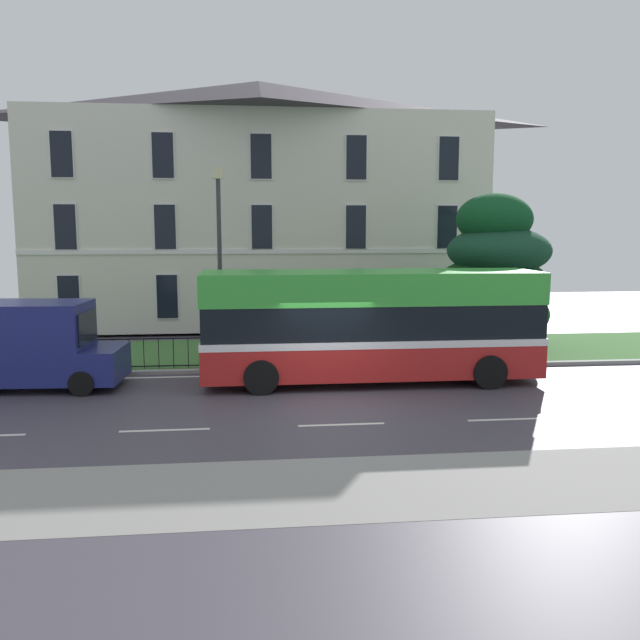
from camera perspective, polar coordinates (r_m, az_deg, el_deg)
The scene contains 8 objects.
ground_plane at distance 18.36m, azimuth 0.59°, elevation -6.36°, with size 60.00×56.00×0.18m.
georgian_townhouse at distance 32.18m, azimuth -5.15°, elevation 9.95°, with size 19.99×8.55×11.07m.
iron_verge_railing at distance 21.36m, azimuth -4.45°, elevation -2.61°, with size 13.21×0.04×0.97m.
evergreen_tree at distance 25.18m, azimuth 14.67°, elevation 3.72°, with size 3.96×4.21×5.60m.
single_decker_bus at distance 19.53m, azimuth 4.33°, elevation -0.36°, with size 9.76×2.71×3.25m.
white_panel_van at distance 20.53m, azimuth -23.74°, elevation -1.91°, with size 4.96×2.42×2.44m.
street_lamp_post at distance 21.91m, azimuth -8.55°, elevation 5.80°, with size 0.36×0.24×6.27m.
litter_bin at distance 21.82m, azimuth -2.39°, elevation -2.19°, with size 0.55×0.55×1.13m.
Camera 1 is at (-2.09, -16.60, 4.50)m, focal length 37.60 mm.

